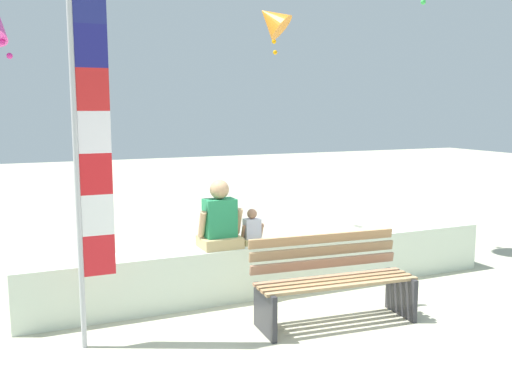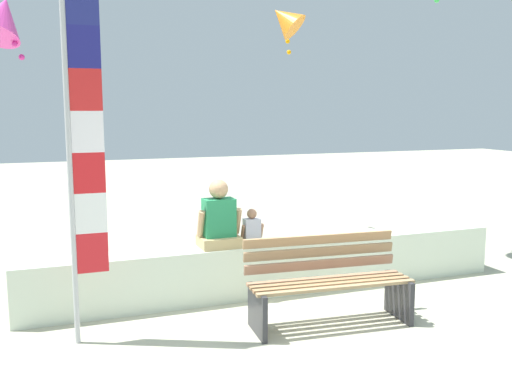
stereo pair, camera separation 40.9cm
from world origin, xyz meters
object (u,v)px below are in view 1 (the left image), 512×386
at_px(person_child, 252,230).
at_px(flag_banner, 87,148).
at_px(park_bench, 333,282).
at_px(kite_orange, 272,19).
at_px(person_adult, 220,221).

relative_size(person_child, flag_banner, 0.13).
relative_size(park_bench, person_child, 4.10).
height_order(flag_banner, kite_orange, kite_orange).
bearing_deg(person_adult, park_bench, -53.76).
height_order(park_bench, flag_banner, flag_banner).
bearing_deg(park_bench, person_adult, 126.24).
bearing_deg(person_child, park_bench, -69.53).
bearing_deg(person_adult, kite_orange, 55.87).
bearing_deg(person_adult, flag_banner, -154.05).
height_order(person_child, kite_orange, kite_orange).
bearing_deg(person_child, person_adult, -179.94).
bearing_deg(flag_banner, person_child, 21.10).
distance_m(flag_banner, kite_orange, 5.85).
bearing_deg(kite_orange, person_child, -119.10).
xyz_separation_m(person_child, flag_banner, (-1.93, -0.75, 1.07)).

